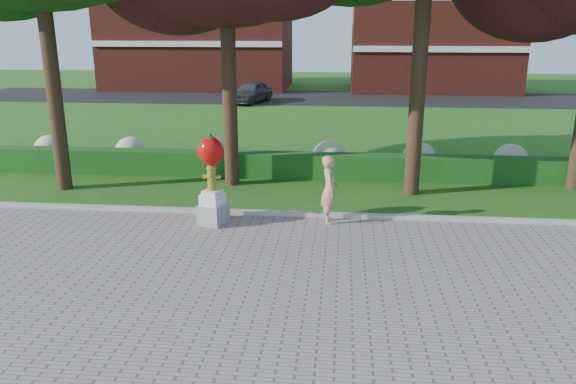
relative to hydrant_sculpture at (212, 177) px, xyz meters
name	(u,v)px	position (x,y,z in m)	size (l,w,h in m)	color
ground	(271,264)	(1.74, -2.23, -1.24)	(100.00, 100.00, 0.00)	#285615
walkway	(236,377)	(1.74, -6.23, -1.22)	(40.00, 14.00, 0.04)	gray
curb	(286,214)	(1.74, 0.77, -1.17)	(40.00, 0.18, 0.15)	#ADADA5
lawn_hedge	(298,165)	(1.74, 4.77, -0.84)	(24.00, 0.70, 0.80)	#194814
hydrangea_row	(317,155)	(2.31, 5.77, -0.69)	(20.10, 1.10, 0.99)	#B0B68B
street	(323,98)	(1.74, 25.77, -1.23)	(50.00, 8.00, 0.02)	black
building_left	(199,42)	(-8.26, 31.77, 2.26)	(14.00, 8.00, 7.00)	maroon
building_right	(432,47)	(9.74, 31.77, 1.96)	(12.00, 8.00, 6.40)	maroon
hydrant_sculpture	(212,177)	(0.00, 0.00, 0.00)	(0.79, 0.79, 2.27)	gray
woman	(329,189)	(2.87, 0.37, -0.34)	(0.63, 0.41, 1.72)	tan
parked_car	(251,92)	(-2.73, 22.77, -0.55)	(1.59, 3.95, 1.35)	#3B3E42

